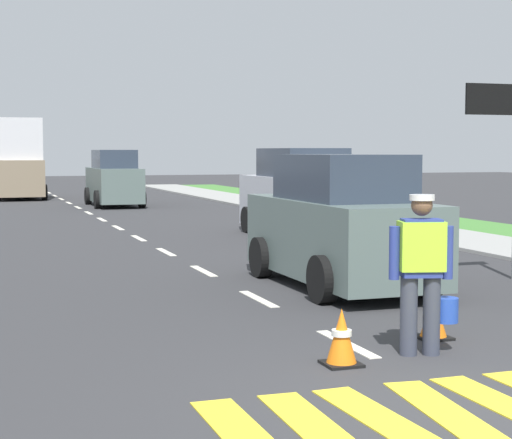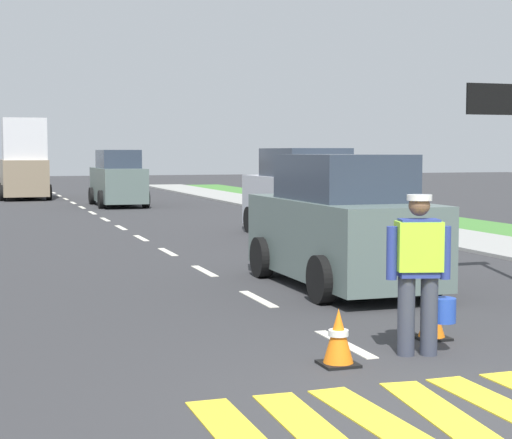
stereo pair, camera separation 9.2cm
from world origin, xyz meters
name	(u,v)px [view 1 (the left image)]	position (x,y,z in m)	size (l,w,h in m)	color
ground_plane	(100,219)	(0.00, 21.00, 0.00)	(96.00, 96.00, 0.00)	#333335
sidewalk_right	(506,248)	(7.20, 10.00, 0.00)	(2.40, 72.00, 0.14)	#9E9E99
crosswalk_stripes	(478,410)	(0.00, 0.16, 0.01)	(4.39, 1.93, 0.01)	yellow
lane_center_line	(83,210)	(0.00, 25.20, 0.00)	(0.14, 46.40, 0.01)	silver
road_worker	(423,266)	(0.54, 2.01, 0.93)	(0.77, 0.39, 1.67)	#383D4C
lane_direction_sign	(505,133)	(4.40, 6.16, 2.41)	(1.16, 0.11, 3.20)	gray
traffic_cone_near	(342,337)	(-0.44, 1.88, 0.28)	(0.36, 0.36, 0.57)	black
traffic_cone_far	(434,317)	(1.04, 2.64, 0.25)	(0.36, 0.36, 0.51)	black
delivery_truck	(19,163)	(-1.74, 33.38, 1.61)	(2.16, 4.60, 3.54)	gray
car_outgoing_ahead	(340,226)	(1.57, 6.36, 0.96)	(1.90, 4.19, 2.07)	slate
car_outgoing_far	(114,180)	(1.45, 27.16, 1.01)	(1.87, 4.28, 2.17)	slate
car_parked_far	(300,196)	(3.90, 13.88, 1.02)	(2.03, 4.38, 2.19)	silver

